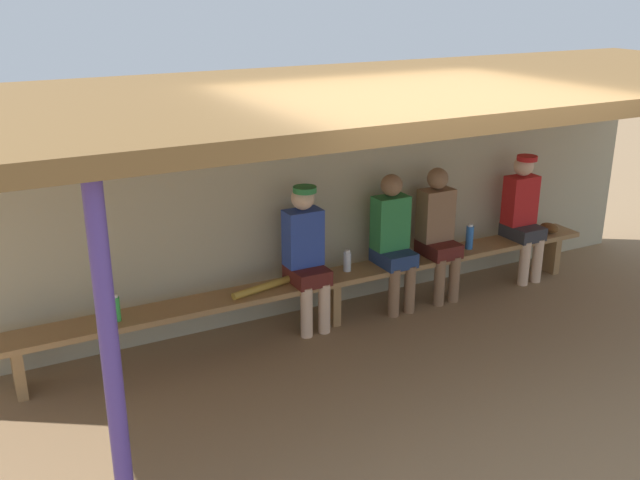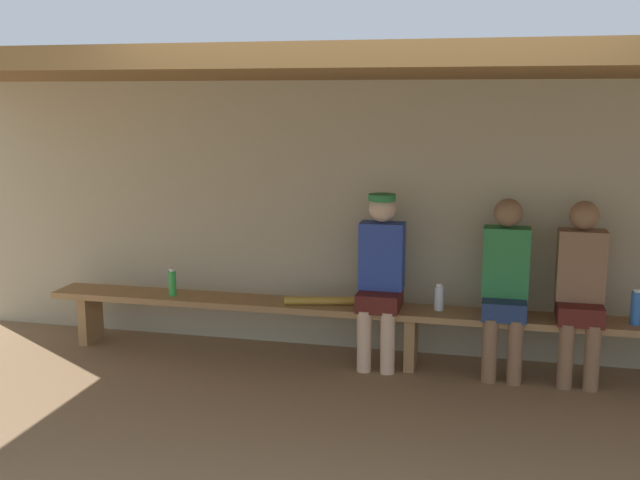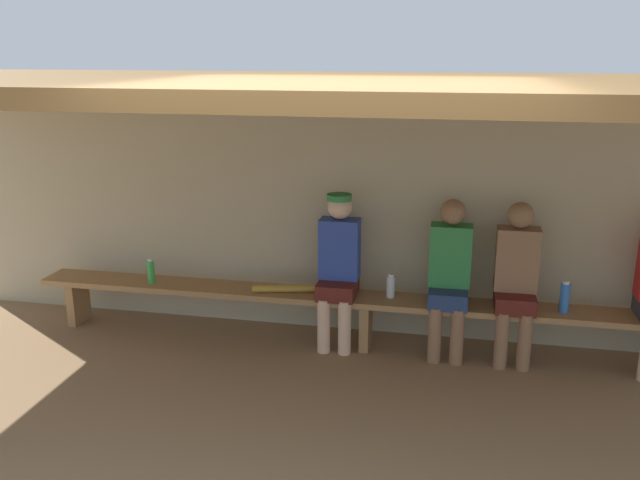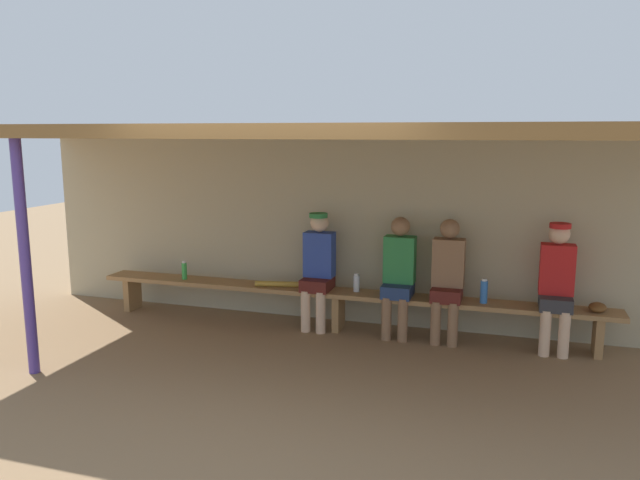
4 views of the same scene
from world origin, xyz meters
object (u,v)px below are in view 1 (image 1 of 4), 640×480
object	(u,v)px
player_in_blue	(306,251)
water_bottle_green	(116,308)
player_middle	(393,237)
water_bottle_orange	(470,237)
player_near_post	(523,212)
player_leftmost	(438,229)
bench	(330,283)
baseball_glove_tan	(549,228)
baseball_bat	(272,284)
support_post	(113,383)
water_bottle_blue	(347,261)

from	to	relation	value
player_in_blue	water_bottle_green	bearing A→B (deg)	-178.89
player_in_blue	player_middle	bearing A→B (deg)	-0.03
player_in_blue	water_bottle_orange	xyz separation A→B (m)	(1.85, -0.02, -0.16)
player_near_post	player_leftmost	size ratio (longest dim) A/B	1.01
player_middle	water_bottle_green	world-z (taller)	player_middle
bench	player_near_post	size ratio (longest dim) A/B	4.46
water_bottle_orange	baseball_glove_tan	distance (m)	1.12
player_near_post	water_bottle_orange	bearing A→B (deg)	-178.44
player_near_post	baseball_bat	world-z (taller)	player_near_post
player_near_post	player_middle	bearing A→B (deg)	-179.98
support_post	water_bottle_orange	distance (m)	4.55
support_post	baseball_glove_tan	xyz separation A→B (m)	(5.13, 2.10, -0.60)
baseball_glove_tan	baseball_bat	distance (m)	3.31
support_post	bench	bearing A→B (deg)	41.09
support_post	player_near_post	distance (m)	5.19
bench	support_post	bearing A→B (deg)	-138.91
bench	player_in_blue	bearing A→B (deg)	179.17
bench	player_leftmost	distance (m)	1.27
player_leftmost	baseball_bat	size ratio (longest dim) A/B	1.62
support_post	bench	world-z (taller)	support_post
player_near_post	player_middle	size ratio (longest dim) A/B	1.01
player_leftmost	player_middle	size ratio (longest dim) A/B	1.00
water_bottle_blue	water_bottle_green	bearing A→B (deg)	-178.23
support_post	bench	distance (m)	3.27
player_middle	bench	bearing A→B (deg)	-179.74
player_middle	water_bottle_green	size ratio (longest dim) A/B	5.84
player_near_post	player_middle	distance (m)	1.63
baseball_bat	player_in_blue	bearing A→B (deg)	-12.24
water_bottle_orange	baseball_bat	world-z (taller)	water_bottle_orange
water_bottle_blue	player_near_post	bearing A→B (deg)	-0.92
water_bottle_green	baseball_bat	world-z (taller)	water_bottle_green
bench	water_bottle_orange	xyz separation A→B (m)	(1.61, -0.02, 0.20)
support_post	player_middle	xyz separation A→B (m)	(3.10, 2.10, -0.37)
player_leftmost	player_in_blue	xyz separation A→B (m)	(-1.47, 0.00, 0.02)
player_in_blue	water_bottle_orange	world-z (taller)	player_in_blue
player_middle	baseball_bat	size ratio (longest dim) A/B	1.62
bench	baseball_bat	world-z (taller)	baseball_bat
player_middle	water_bottle_blue	xyz separation A→B (m)	(-0.48, 0.03, -0.17)
player_leftmost	water_bottle_orange	xyz separation A→B (m)	(0.39, -0.02, -0.14)
player_near_post	player_leftmost	xyz separation A→B (m)	(-1.10, -0.00, -0.02)
support_post	player_middle	distance (m)	3.76
player_in_blue	water_bottle_orange	size ratio (longest dim) A/B	5.10
bench	water_bottle_blue	bearing A→B (deg)	10.51
player_near_post	player_leftmost	world-z (taller)	player_near_post
baseball_glove_tan	water_bottle_orange	bearing A→B (deg)	-76.96
water_bottle_orange	water_bottle_blue	xyz separation A→B (m)	(-1.41, 0.05, -0.03)
player_leftmost	water_bottle_blue	distance (m)	1.03
player_near_post	baseball_glove_tan	world-z (taller)	player_near_post
baseball_bat	water_bottle_green	bearing A→B (deg)	168.40
bench	baseball_bat	size ratio (longest dim) A/B	7.27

